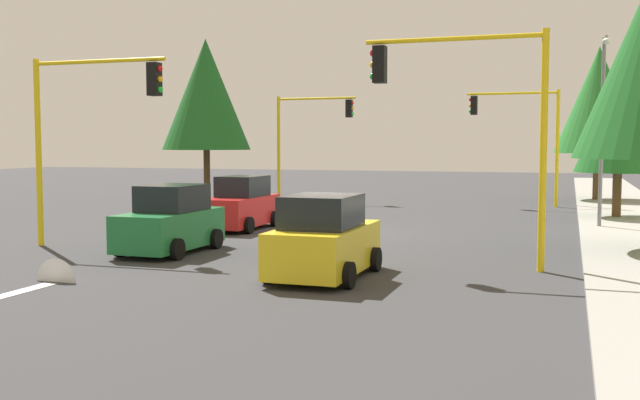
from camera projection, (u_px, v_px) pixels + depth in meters
ground_plane at (328, 233)px, 26.47m from camera, size 120.00×120.00×0.00m
sidewalk_kerb at (635, 226)px, 27.84m from camera, size 80.00×4.00×0.15m
lane_arrow_near at (41, 286)px, 16.55m from camera, size 2.40×1.10×1.10m
traffic_signal_near_right at (86, 114)px, 22.32m from camera, size 0.36×4.59×5.77m
traffic_signal_far_left at (521, 124)px, 37.56m from camera, size 0.36×4.59×5.88m
traffic_signal_near_left at (471, 103)px, 18.66m from camera, size 0.36×4.59×5.96m
traffic_signal_far_right at (308, 127)px, 41.21m from camera, size 0.36×4.59×5.82m
street_lamp_curbside at (603, 111)px, 26.62m from camera, size 2.15×0.28×7.00m
tree_roadside_mid at (619, 119)px, 30.53m from camera, size 3.51×3.51×6.39m
tree_roadside_far at (598, 100)px, 40.03m from camera, size 4.59×4.59×8.41m
tree_opposite_side at (206, 95)px, 40.87m from camera, size 4.87×4.87×8.93m
car_red at (241, 205)px, 27.60m from camera, size 3.90×1.93×1.98m
car_green at (170, 222)px, 21.63m from camera, size 3.81×2.00×1.98m
car_yellow at (324, 240)px, 17.56m from camera, size 3.82×2.09×1.98m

